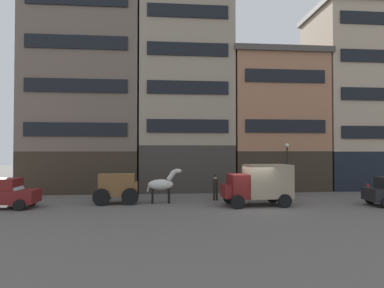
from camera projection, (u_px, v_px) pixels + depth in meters
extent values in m
plane|color=#605B56|center=(253.00, 207.00, 19.37)|extent=(120.00, 120.00, 0.00)
cube|color=#33281E|center=(86.00, 170.00, 28.03)|extent=(9.61, 6.53, 3.46)
cube|color=#66564C|center=(87.00, 74.00, 28.22)|extent=(9.61, 6.53, 14.06)
cube|color=black|center=(76.00, 129.00, 24.79)|extent=(8.07, 0.12, 1.10)
cube|color=black|center=(76.00, 86.00, 24.87)|extent=(8.07, 0.12, 1.10)
cube|color=black|center=(77.00, 42.00, 24.94)|extent=(8.07, 0.12, 1.10)
cube|color=#38332D|center=(185.00, 167.00, 28.79)|extent=(8.02, 6.53, 3.96)
cube|color=gray|center=(186.00, 78.00, 28.97)|extent=(8.02, 6.53, 12.74)
cube|color=#47423D|center=(186.00, 7.00, 29.12)|extent=(8.52, 7.03, 0.50)
cube|color=black|center=(188.00, 126.00, 25.56)|extent=(6.73, 0.12, 1.10)
cube|color=black|center=(188.00, 87.00, 25.63)|extent=(6.73, 0.12, 1.10)
cube|color=black|center=(188.00, 49.00, 25.70)|extent=(6.73, 0.12, 1.10)
cube|color=black|center=(188.00, 11.00, 25.76)|extent=(6.73, 0.12, 1.10)
cube|color=#33281E|center=(273.00, 169.00, 29.49)|extent=(8.25, 6.53, 3.47)
cube|color=#9E6B4C|center=(272.00, 107.00, 29.62)|extent=(8.25, 6.53, 8.52)
cube|color=#47423D|center=(272.00, 59.00, 29.72)|extent=(8.75, 7.03, 0.50)
cube|color=black|center=(286.00, 126.00, 26.26)|extent=(6.93, 0.12, 1.10)
cube|color=black|center=(285.00, 76.00, 26.35)|extent=(6.93, 0.12, 1.10)
cube|color=black|center=(357.00, 169.00, 30.20)|extent=(8.34, 6.53, 3.44)
cube|color=tan|center=(356.00, 83.00, 30.38)|extent=(8.34, 6.53, 13.32)
cube|color=#47423D|center=(355.00, 13.00, 30.53)|extent=(8.84, 7.03, 0.50)
cube|color=black|center=(380.00, 132.00, 26.96)|extent=(7.01, 0.12, 1.10)
cube|color=black|center=(380.00, 94.00, 27.04)|extent=(7.01, 0.12, 1.10)
cube|color=black|center=(379.00, 56.00, 27.11)|extent=(7.01, 0.12, 1.10)
cube|color=black|center=(379.00, 18.00, 27.18)|extent=(7.01, 0.12, 1.10)
cube|color=brown|center=(117.00, 193.00, 20.60)|extent=(2.77, 1.45, 0.36)
cube|color=brown|center=(117.00, 182.00, 20.62)|extent=(2.36, 1.24, 1.10)
cube|color=brown|center=(134.00, 186.00, 20.78)|extent=(0.46, 1.06, 0.50)
cylinder|color=black|center=(131.00, 194.00, 21.43)|extent=(1.10, 0.14, 1.10)
cylinder|color=black|center=(130.00, 197.00, 20.03)|extent=(1.10, 0.14, 1.10)
cylinder|color=black|center=(104.00, 194.00, 21.18)|extent=(1.10, 0.14, 1.10)
cylinder|color=black|center=(101.00, 197.00, 19.77)|extent=(1.10, 0.14, 1.10)
ellipsoid|color=beige|center=(161.00, 184.00, 20.86)|extent=(1.73, 0.70, 0.70)
cylinder|color=beige|center=(172.00, 175.00, 20.98)|extent=(0.68, 0.36, 0.76)
ellipsoid|color=beige|center=(177.00, 171.00, 21.04)|extent=(0.57, 0.27, 0.30)
cylinder|color=beige|center=(149.00, 187.00, 20.74)|extent=(0.27, 0.12, 0.65)
cylinder|color=black|center=(169.00, 195.00, 21.10)|extent=(0.14, 0.14, 0.95)
cylinder|color=black|center=(169.00, 196.00, 20.75)|extent=(0.14, 0.14, 0.95)
cylinder|color=black|center=(152.00, 196.00, 20.95)|extent=(0.14, 0.14, 0.95)
cylinder|color=black|center=(152.00, 197.00, 20.59)|extent=(0.14, 0.14, 0.95)
cube|color=maroon|center=(240.00, 186.00, 19.78)|extent=(1.50, 1.78, 1.50)
cube|color=maroon|center=(230.00, 191.00, 19.67)|extent=(0.98, 1.50, 0.80)
cube|color=gray|center=(267.00, 181.00, 20.05)|extent=(2.91, 2.06, 2.10)
cube|color=silver|center=(233.00, 182.00, 19.72)|extent=(0.27, 1.37, 0.64)
cylinder|color=black|center=(238.00, 202.00, 18.76)|extent=(0.85, 0.27, 0.84)
cylinder|color=black|center=(230.00, 197.00, 20.64)|extent=(0.85, 0.27, 0.84)
cylinder|color=black|center=(285.00, 201.00, 19.19)|extent=(0.85, 0.27, 0.84)
cylinder|color=black|center=(273.00, 196.00, 21.07)|extent=(0.85, 0.27, 0.84)
cylinder|color=black|center=(370.00, 199.00, 20.62)|extent=(0.67, 0.22, 0.66)
cube|color=maroon|center=(5.00, 196.00, 18.91)|extent=(3.70, 1.61, 0.80)
cube|color=maroon|center=(3.00, 184.00, 18.91)|extent=(1.80, 1.45, 0.70)
cube|color=silver|center=(17.00, 186.00, 18.98)|extent=(0.34, 1.31, 0.56)
cylinder|color=black|center=(32.00, 201.00, 19.83)|extent=(0.66, 0.18, 0.66)
cylinder|color=black|center=(19.00, 205.00, 18.16)|extent=(0.66, 0.18, 0.66)
cylinder|color=black|center=(214.00, 194.00, 21.98)|extent=(0.16, 0.16, 0.85)
cylinder|color=black|center=(217.00, 194.00, 22.00)|extent=(0.16, 0.16, 0.85)
cylinder|color=black|center=(215.00, 184.00, 22.01)|extent=(0.39, 0.39, 0.62)
sphere|color=tan|center=(215.00, 178.00, 22.02)|extent=(0.22, 0.22, 0.22)
cylinder|color=black|center=(215.00, 176.00, 22.02)|extent=(0.28, 0.28, 0.02)
cylinder|color=black|center=(215.00, 176.00, 22.02)|extent=(0.18, 0.18, 0.09)
cylinder|color=black|center=(287.00, 171.00, 25.26)|extent=(0.12, 0.12, 3.80)
sphere|color=silver|center=(287.00, 145.00, 25.31)|extent=(0.32, 0.32, 0.32)
cylinder|color=maroon|center=(368.00, 189.00, 25.39)|extent=(0.24, 0.24, 0.70)
sphere|color=maroon|center=(368.00, 185.00, 25.40)|extent=(0.22, 0.22, 0.22)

